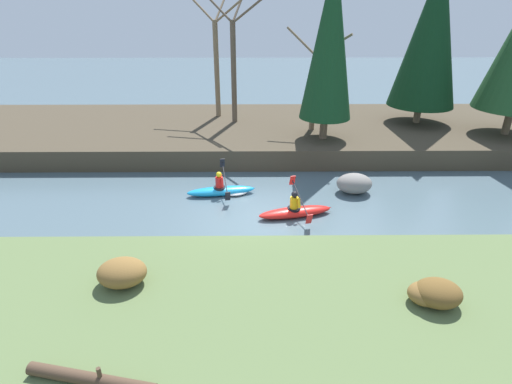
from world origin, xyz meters
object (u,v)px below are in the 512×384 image
kayaker_middle (224,190)px  boulder_midstream (354,183)px  kayaker_lead (296,211)px  driftwood_log (91,379)px

kayaker_middle → boulder_midstream: (5.28, 0.15, 0.20)m
kayaker_lead → boulder_midstream: size_ratio=1.96×
kayaker_lead → driftwood_log: 8.89m
kayaker_middle → driftwood_log: 9.65m
kayaker_lead → driftwood_log: size_ratio=1.12×
kayaker_middle → driftwood_log: driftwood_log is taller
driftwood_log → boulder_midstream: bearing=65.5°
driftwood_log → kayaker_middle: bearing=91.2°
kayaker_middle → driftwood_log: (-1.76, -9.46, 0.73)m
boulder_midstream → driftwood_log: bearing=-126.2°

